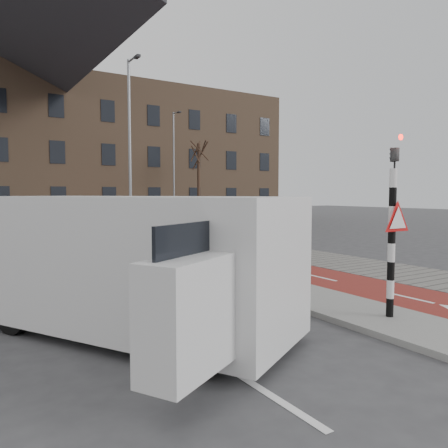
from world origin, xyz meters
TOP-DOWN VIEW (x-y plane):
  - ground at (0.00, 0.00)m, footprint 120.00×120.00m
  - bike_lane at (1.50, 10.00)m, footprint 2.50×60.00m
  - sidewalk at (4.30, 10.00)m, footprint 3.00×60.00m
  - curb_island at (-0.70, 4.00)m, footprint 1.80×16.00m
  - traffic_signal at (-0.60, -2.02)m, footprint 0.80×0.80m
  - bollard at (-0.82, 1.07)m, footprint 0.12×0.12m
  - cyclist_near at (0.55, 4.49)m, footprint 0.68×1.72m
  - cyclist_far at (1.48, 5.27)m, footprint 0.91×1.87m
  - van at (-5.09, -0.06)m, footprint 4.87×6.13m
  - railing at (-5.00, 17.00)m, footprint 28.00×0.10m
  - townhouse_row at (-3.00, 32.00)m, footprint 46.00×10.00m
  - tree_right at (9.18, 23.84)m, footprint 0.25×0.25m
  - streetlight_near at (-1.46, 10.25)m, footprint 0.12×0.12m
  - streetlight_right at (6.49, 22.81)m, footprint 0.12×0.12m

SIDE VIEW (x-z plane):
  - ground at x=0.00m, z-range 0.00..0.00m
  - bike_lane at x=1.50m, z-range 0.00..0.01m
  - sidewalk at x=4.30m, z-range 0.00..0.01m
  - curb_island at x=-0.70m, z-range 0.00..0.12m
  - railing at x=-5.00m, z-range -0.19..0.80m
  - bollard at x=-0.82m, z-range 0.12..0.83m
  - cyclist_near at x=0.55m, z-range -0.29..1.49m
  - cyclist_far at x=1.48m, z-range -0.16..1.80m
  - van at x=-5.09m, z-range 0.07..2.54m
  - traffic_signal at x=-0.60m, z-range 0.15..3.83m
  - tree_right at x=9.18m, z-range 0.00..6.56m
  - streetlight_near at x=-1.46m, z-range 0.00..8.03m
  - streetlight_right at x=6.49m, z-range 0.00..8.61m
  - townhouse_row at x=-3.00m, z-range -0.14..15.76m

